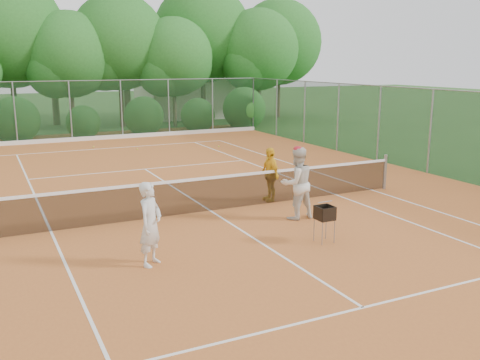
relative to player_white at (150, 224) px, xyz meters
name	(u,v)px	position (x,y,z in m)	size (l,w,h in m)	color
ground	(211,212)	(2.56, 3.04, -0.86)	(120.00, 120.00, 0.00)	#254D1B
clay_court	(211,212)	(2.56, 3.04, -0.85)	(18.00, 36.00, 0.02)	#BA652A
club_building	(197,96)	(11.56, 27.04, 0.64)	(8.00, 5.00, 3.00)	beige
tennis_net	(211,193)	(2.56, 3.04, -0.33)	(11.97, 0.10, 1.10)	gray
player_white	(150,224)	(0.00, 0.00, 0.00)	(0.61, 0.40, 1.68)	silver
player_center_grp	(297,183)	(4.27, 1.48, 0.09)	(0.91, 0.72, 1.88)	silver
player_yellow	(270,174)	(4.53, 3.34, -0.06)	(0.91, 0.38, 1.56)	yellow
ball_hopper	(325,214)	(3.87, -0.35, -0.19)	(0.36, 0.36, 0.83)	gray
stray_ball_a	(94,147)	(1.84, 15.50, -0.81)	(0.07, 0.07, 0.07)	#D0EB36
stray_ball_b	(137,149)	(3.50, 13.93, -0.81)	(0.07, 0.07, 0.07)	#C8DE33
stray_ball_c	(219,146)	(7.16, 13.03, -0.81)	(0.07, 0.07, 0.07)	#D8E936
court_markings	(211,211)	(2.56, 3.04, -0.84)	(11.03, 23.83, 0.01)	white
fence_back	(97,110)	(2.56, 18.04, 0.66)	(18.07, 0.07, 3.00)	#19381E
tropical_treeline	(100,41)	(3.99, 23.26, 4.25)	(32.10, 8.49, 15.03)	brown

